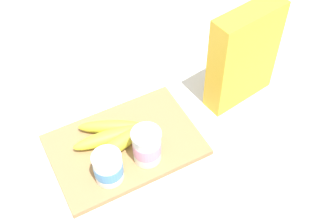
{
  "coord_description": "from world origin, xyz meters",
  "views": [
    {
      "loc": [
        0.19,
        0.58,
        0.84
      ],
      "look_at": [
        -0.12,
        0.0,
        0.06
      ],
      "focal_mm": 45.08,
      "sensor_mm": 36.0,
      "label": 1
    }
  ],
  "objects_px": {
    "yogurt_cup_back": "(108,167)",
    "banana_bunch": "(114,136)",
    "cutting_board": "(125,145)",
    "cereal_box": "(243,56)",
    "yogurt_cup_front": "(147,146)"
  },
  "relations": [
    {
      "from": "cutting_board",
      "to": "yogurt_cup_back",
      "type": "distance_m",
      "value": 0.11
    },
    {
      "from": "cereal_box",
      "to": "yogurt_cup_front",
      "type": "distance_m",
      "value": 0.33
    },
    {
      "from": "cereal_box",
      "to": "banana_bunch",
      "type": "xyz_separation_m",
      "value": [
        0.36,
        -0.0,
        -0.1
      ]
    },
    {
      "from": "cereal_box",
      "to": "yogurt_cup_back",
      "type": "height_order",
      "value": "cereal_box"
    },
    {
      "from": "cutting_board",
      "to": "yogurt_cup_front",
      "type": "relative_size",
      "value": 3.82
    },
    {
      "from": "cereal_box",
      "to": "yogurt_cup_back",
      "type": "bearing_deg",
      "value": -177.08
    },
    {
      "from": "yogurt_cup_back",
      "to": "banana_bunch",
      "type": "distance_m",
      "value": 0.11
    },
    {
      "from": "yogurt_cup_front",
      "to": "banana_bunch",
      "type": "height_order",
      "value": "yogurt_cup_front"
    },
    {
      "from": "yogurt_cup_front",
      "to": "yogurt_cup_back",
      "type": "bearing_deg",
      "value": 3.66
    },
    {
      "from": "cutting_board",
      "to": "cereal_box",
      "type": "xyz_separation_m",
      "value": [
        -0.34,
        -0.02,
        0.13
      ]
    },
    {
      "from": "cutting_board",
      "to": "banana_bunch",
      "type": "distance_m",
      "value": 0.04
    },
    {
      "from": "cutting_board",
      "to": "banana_bunch",
      "type": "bearing_deg",
      "value": -50.44
    },
    {
      "from": "cutting_board",
      "to": "cereal_box",
      "type": "distance_m",
      "value": 0.36
    },
    {
      "from": "cereal_box",
      "to": "yogurt_cup_back",
      "type": "relative_size",
      "value": 3.42
    },
    {
      "from": "banana_bunch",
      "to": "yogurt_cup_back",
      "type": "bearing_deg",
      "value": 60.85
    }
  ]
}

